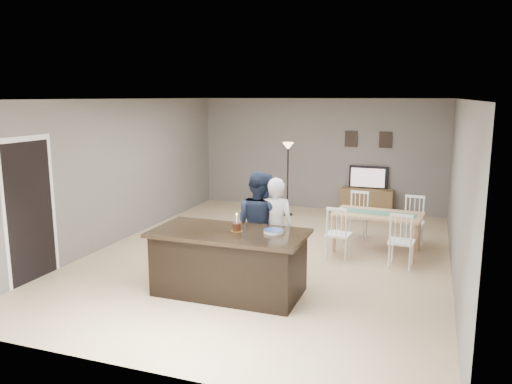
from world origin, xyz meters
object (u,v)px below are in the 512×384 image
(man, at_px, (259,224))
(dining_table, at_px, (378,220))
(tv_console, at_px, (367,201))
(plate_stack, at_px, (274,231))
(television, at_px, (368,178))
(woman, at_px, (275,228))
(kitchen_island, at_px, (229,262))
(birthday_cake, at_px, (237,227))
(floor_lamp, at_px, (288,159))

(man, xyz_separation_m, dining_table, (1.59, 1.84, -0.23))
(tv_console, distance_m, plate_stack, 5.50)
(television, distance_m, woman, 4.91)
(kitchen_island, distance_m, plate_stack, 0.78)
(kitchen_island, height_order, dining_table, dining_table)
(woman, xyz_separation_m, plate_stack, (0.18, -0.65, 0.14))
(birthday_cake, xyz_separation_m, floor_lamp, (-0.63, 4.77, 0.36))
(tv_console, xyz_separation_m, dining_table, (0.55, -2.92, 0.29))
(kitchen_island, bearing_deg, tv_console, 77.84)
(television, height_order, woman, woman)
(kitchen_island, bearing_deg, man, 78.98)
(kitchen_island, relative_size, woman, 1.38)
(birthday_cake, xyz_separation_m, plate_stack, (0.51, 0.08, -0.04))
(kitchen_island, relative_size, floor_lamp, 1.26)
(television, distance_m, man, 4.94)
(tv_console, bearing_deg, television, 90.00)
(man, distance_m, dining_table, 2.44)
(plate_stack, bearing_deg, television, 83.84)
(plate_stack, bearing_deg, tv_console, 83.76)
(plate_stack, bearing_deg, woman, 105.16)
(kitchen_island, xyz_separation_m, woman, (0.43, 0.79, 0.33))
(birthday_cake, relative_size, dining_table, 0.14)
(plate_stack, height_order, floor_lamp, floor_lamp)
(dining_table, xyz_separation_m, floor_lamp, (-2.29, 2.18, 0.74))
(tv_console, bearing_deg, floor_lamp, -156.94)
(birthday_cake, bearing_deg, woman, 65.39)
(tv_console, height_order, birthday_cake, birthday_cake)
(woman, height_order, man, man)
(kitchen_island, height_order, birthday_cake, birthday_cake)
(television, relative_size, woman, 0.59)
(dining_table, distance_m, floor_lamp, 3.25)
(tv_console, height_order, plate_stack, plate_stack)
(plate_stack, height_order, dining_table, plate_stack)
(television, bearing_deg, woman, 80.97)
(kitchen_island, relative_size, television, 2.35)
(television, bearing_deg, dining_table, 100.50)
(tv_console, bearing_deg, dining_table, -79.26)
(birthday_cake, height_order, floor_lamp, floor_lamp)
(dining_table, height_order, floor_lamp, floor_lamp)
(tv_console, xyz_separation_m, floor_lamp, (-1.74, -0.74, 1.02))
(birthday_cake, bearing_deg, plate_stack, 8.93)
(kitchen_island, relative_size, birthday_cake, 8.49)
(tv_console, distance_m, television, 0.57)
(tv_console, relative_size, dining_table, 0.66)
(tv_console, bearing_deg, woman, -99.16)
(man, distance_m, plate_stack, 0.82)
(television, bearing_deg, tv_console, 90.00)
(television, height_order, dining_table, television)
(man, height_order, birthday_cake, man)
(woman, height_order, dining_table, woman)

